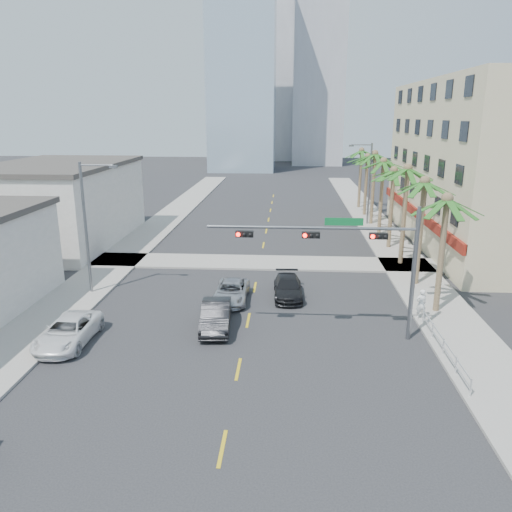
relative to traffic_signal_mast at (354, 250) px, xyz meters
The scene contains 26 objects.
ground 11.06m from the traffic_signal_mast, 126.03° to the right, with size 260.00×260.00×0.00m, color #262628.
sidewalk_right 14.44m from the traffic_signal_mast, 62.71° to the left, with size 4.00×120.00×0.15m, color gray.
sidewalk_left 22.05m from the traffic_signal_mast, 145.89° to the left, with size 4.00×120.00×0.15m, color gray.
sidewalk_cross 15.99m from the traffic_signal_mast, 112.38° to the left, with size 80.00×4.00×0.15m, color gray.
building_right 27.47m from the traffic_signal_mast, 53.68° to the left, with size 15.25×28.00×15.00m.
building_left_far 32.30m from the traffic_signal_mast, 141.59° to the left, with size 11.00×18.00×7.20m, color beige.
tower_far_left 90.14m from the traffic_signal_mast, 99.00° to the left, with size 14.00×14.00×48.00m, color #99B2C6.
tower_far_right 105.10m from the traffic_signal_mast, 88.20° to the left, with size 12.00×12.00×60.00m, color #ADADB2.
tower_far_center 118.45m from the traffic_signal_mast, 94.29° to the left, with size 16.00×16.00×42.00m, color #ADADB2.
traffic_signal_mast is the anchor object (origin of this frame).
palm_tree_0 7.37m from the traffic_signal_mast, 34.84° to the left, with size 4.80×4.80×7.80m.
palm_tree_1 11.18m from the traffic_signal_mast, 57.84° to the left, with size 4.80×4.80×8.16m.
palm_tree_2 15.81m from the traffic_signal_mast, 68.07° to the left, with size 4.80×4.80×8.52m.
palm_tree_3 20.59m from the traffic_signal_mast, 73.51° to the left, with size 4.80×4.80×7.80m.
palm_tree_4 25.63m from the traffic_signal_mast, 76.83° to the left, with size 4.80×4.80×8.16m.
palm_tree_5 30.72m from the traffic_signal_mast, 79.05° to the left, with size 4.80×4.80×8.52m.
palm_tree_6 35.78m from the traffic_signal_mast, 80.63° to the left, with size 4.80×4.80×7.80m.
palm_tree_7 40.93m from the traffic_signal_mast, 81.82° to the left, with size 4.80×4.80×8.16m.
streetlight_left 17.84m from the traffic_signal_mast, 160.18° to the left, with size 2.55×0.25×9.00m.
streetlight_right 30.50m from the traffic_signal_mast, 80.16° to the left, with size 2.55×0.25×9.00m.
guardrail 6.59m from the traffic_signal_mast, 23.39° to the right, with size 0.08×8.08×1.00m.
car_parked_far 15.89m from the traffic_signal_mast, behind, with size 2.34×5.09×1.41m, color white.
car_lane_left 8.72m from the traffic_signal_mast, behind, with size 1.63×4.68×1.54m, color black.
car_lane_center 9.91m from the traffic_signal_mast, 143.78° to the left, with size 2.15×4.67×1.30m, color #B9B9BE.
car_lane_right 8.36m from the traffic_signal_mast, 118.71° to the left, with size 1.89×4.64×1.35m, color black.
pedestrian 6.62m from the traffic_signal_mast, 31.06° to the left, with size 0.66×0.44×1.82m, color white.
Camera 1 is at (2.28, -17.71, 11.91)m, focal length 35.00 mm.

